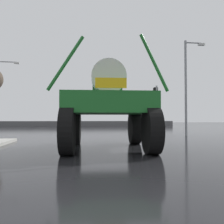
{
  "coord_description": "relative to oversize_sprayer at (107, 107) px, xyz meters",
  "views": [
    {
      "loc": [
        -0.17,
        -2.67,
        1.31
      ],
      "look_at": [
        1.39,
        9.96,
        1.67
      ],
      "focal_mm": 37.84,
      "sensor_mm": 36.0,
      "label": 1
    }
  ],
  "objects": [
    {
      "name": "ground_plane",
      "position": [
        -0.9,
        10.34,
        -1.82
      ],
      "size": [
        120.0,
        120.0,
        0.0
      ],
      "primitive_type": "plane",
      "color": "black"
    },
    {
      "name": "sedan_ahead",
      "position": [
        -2.47,
        20.79,
        -1.1
      ],
      "size": [
        2.34,
        4.3,
        1.52
      ],
      "rotation": [
        0.0,
        0.0,
        1.72
      ],
      "color": "#B7B7BF",
      "rests_on": "ground"
    },
    {
      "name": "roadside_barrier",
      "position": [
        -0.9,
        30.06,
        -1.37
      ],
      "size": [
        31.38,
        0.24,
        0.9
      ],
      "primitive_type": "cube",
      "color": "#59595B",
      "rests_on": "ground"
    },
    {
      "name": "streetlight_near_right",
      "position": [
        7.04,
        7.2,
        2.33
      ],
      "size": [
        1.67,
        0.24,
        7.45
      ],
      "color": "gray",
      "rests_on": "ground"
    },
    {
      "name": "traffic_signal_near_right",
      "position": [
        3.71,
        4.74,
        0.72
      ],
      "size": [
        0.24,
        0.54,
        3.48
      ],
      "color": "gray",
      "rests_on": "ground"
    },
    {
      "name": "oversize_sprayer",
      "position": [
        0.0,
        0.0,
        0.0
      ],
      "size": [
        4.43,
        5.6,
        4.41
      ],
      "rotation": [
        0.0,
        0.0,
        1.52
      ],
      "color": "black",
      "rests_on": "ground"
    }
  ]
}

